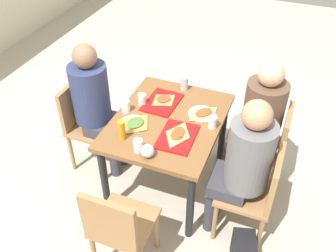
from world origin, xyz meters
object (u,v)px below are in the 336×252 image
object	(u,v)px
chair_near_left	(258,190)
plastic_cup_d	(142,100)
main_table	(168,128)
foil_bundle	(147,151)
plastic_cup_b	(213,122)
soda_can	(184,83)
pizza_slice_b	(164,99)
paper_plate_center	(133,124)
person_in_brown_jacket	(257,118)
plastic_cup_a	(126,106)
person_far_side	(95,101)
pizza_slice_a	(178,134)
paper_plate_near_edge	(202,114)
plastic_cup_c	(138,146)
tray_red_near	(177,137)
tray_red_far	(162,102)
pizza_slice_d	(204,113)
condiment_bottle	(122,130)
chair_left_end	(118,226)
pizza_slice_c	(135,123)
person_in_red	(243,161)
chair_near_right	(270,145)
chair_far_side	(85,120)

from	to	relation	value
chair_near_left	plastic_cup_d	size ratio (longest dim) A/B	8.44
main_table	foil_bundle	distance (m)	0.48
plastic_cup_b	soda_can	xyz separation A→B (m)	(0.43, 0.38, 0.01)
pizza_slice_b	soda_can	world-z (taller)	soda_can
pizza_slice_b	foil_bundle	size ratio (longest dim) A/B	2.31
paper_plate_center	soda_can	xyz separation A→B (m)	(0.61, -0.21, 0.06)
person_in_brown_jacket	plastic_cup_a	xyz separation A→B (m)	(-0.29, 1.03, 0.04)
plastic_cup_b	soda_can	size ratio (longest dim) A/B	0.82
person_far_side	pizza_slice_a	size ratio (longest dim) A/B	5.40
paper_plate_near_edge	plastic_cup_a	xyz separation A→B (m)	(-0.19, 0.59, 0.05)
plastic_cup_d	plastic_cup_c	bearing A→B (deg)	-158.41
person_far_side	tray_red_near	world-z (taller)	person_far_side
plastic_cup_a	tray_red_far	bearing A→B (deg)	-47.42
pizza_slice_d	condiment_bottle	xyz separation A→B (m)	(-0.51, 0.48, 0.06)
plastic_cup_b	foil_bundle	bearing A→B (deg)	144.88
chair_left_end	pizza_slice_d	world-z (taller)	chair_left_end
chair_left_end	pizza_slice_b	xyz separation A→B (m)	(1.13, 0.12, 0.26)
pizza_slice_c	plastic_cup_a	world-z (taller)	plastic_cup_a
person_in_brown_jacket	plastic_cup_c	xyz separation A→B (m)	(-0.69, 0.73, 0.04)
plastic_cup_a	soda_can	distance (m)	0.59
person_in_red	soda_can	bearing A→B (deg)	43.64
main_table	pizza_slice_d	xyz separation A→B (m)	(0.16, -0.25, 0.12)
plastic_cup_c	tray_red_far	bearing A→B (deg)	5.89
paper_plate_center	pizza_slice_d	world-z (taller)	pizza_slice_d
foil_bundle	chair_left_end	bearing A→B (deg)	177.39
pizza_slice_c	foil_bundle	bearing A→B (deg)	-141.15
tray_red_near	plastic_cup_d	world-z (taller)	plastic_cup_d
chair_near_right	plastic_cup_c	bearing A→B (deg)	128.60
chair_near_right	plastic_cup_d	bearing A→B (deg)	98.43
chair_near_left	tray_red_near	size ratio (longest dim) A/B	2.35
pizza_slice_b	plastic_cup_c	xyz separation A→B (m)	(-0.64, -0.06, 0.03)
chair_left_end	pizza_slice_a	distance (m)	0.80
chair_near_right	person_far_side	distance (m)	1.52
person_in_brown_jacket	condiment_bottle	distance (m)	1.09
foil_bundle	plastic_cup_d	bearing A→B (deg)	27.81
paper_plate_near_edge	pizza_slice_d	distance (m)	0.02
chair_far_side	plastic_cup_a	bearing A→B (deg)	-93.42
tray_red_far	soda_can	distance (m)	0.29
plastic_cup_b	chair_left_end	bearing A→B (deg)	159.18
pizza_slice_b	condiment_bottle	bearing A→B (deg)	168.79
paper_plate_near_edge	pizza_slice_d	xyz separation A→B (m)	(-0.00, -0.02, 0.01)
person_in_red	person_in_brown_jacket	xyz separation A→B (m)	(0.53, 0.00, 0.00)
main_table	pizza_slice_b	distance (m)	0.27
person_in_brown_jacket	condiment_bottle	xyz separation A→B (m)	(-0.61, 0.90, 0.07)
plastic_cup_d	person_in_red	bearing A→B (deg)	-111.67
paper_plate_near_edge	soda_can	world-z (taller)	soda_can
chair_far_side	soda_can	bearing A→B (deg)	-59.97
pizza_slice_a	plastic_cup_d	size ratio (longest dim) A/B	2.32
person_in_brown_jacket	tray_red_far	size ratio (longest dim) A/B	3.48
paper_plate_near_edge	plastic_cup_b	bearing A→B (deg)	-136.48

